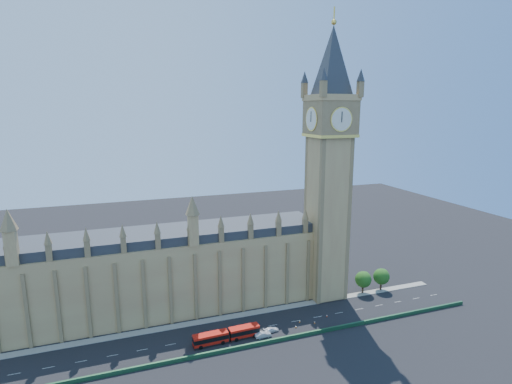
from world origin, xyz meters
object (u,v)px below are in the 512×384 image
object	(u,v)px
car_grey	(263,331)
car_white	(271,330)
car_silver	(263,335)
red_bus	(227,335)

from	to	relation	value
car_grey	car_white	world-z (taller)	car_grey
car_white	car_grey	bearing A→B (deg)	84.80
car_silver	car_white	distance (m)	3.84
red_bus	car_grey	size ratio (longest dim) A/B	4.74
car_white	red_bus	bearing A→B (deg)	84.44
red_bus	car_grey	bearing A→B (deg)	-1.48
car_silver	car_white	size ratio (longest dim) A/B	1.01
car_grey	car_white	distance (m)	2.80
car_grey	car_silver	distance (m)	1.99
red_bus	car_silver	world-z (taller)	red_bus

